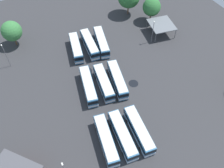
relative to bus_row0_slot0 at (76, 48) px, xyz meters
The scene contains 17 objects.
ground_plane 16.07m from the bus_row0_slot0, ahead, with size 110.50×110.50×0.00m, color #333335.
bus_row0_slot0 is the anchor object (origin of this frame).
bus_row0_slot1 4.26m from the bus_row0_slot0, 84.43° to the left, with size 11.97×3.95×3.38m.
bus_row0_slot2 7.92m from the bus_row0_slot0, 81.71° to the left, with size 12.37×5.37×3.38m.
bus_row1_slot0 15.37m from the bus_row0_slot0, ahead, with size 12.26×5.07×3.38m.
bus_row1_slot1 16.03m from the bus_row0_slot0, ahead, with size 11.74×4.39×3.38m.
bus_row1_slot2 17.43m from the bus_row0_slot0, 16.95° to the left, with size 12.23×5.08×3.38m.
bus_row2_slot0 31.35m from the bus_row0_slot0, ahead, with size 12.10×4.60×3.38m.
bus_row2_slot1 31.55m from the bus_row0_slot0, ahead, with size 12.08×3.96×3.38m.
bus_row2_slot2 32.21m from the bus_row0_slot0, ahead, with size 12.10×3.95×3.38m.
maintenance_shelter 27.88m from the bus_row0_slot0, 81.50° to the left, with size 8.99×8.59×3.67m.
lamp_post_near_entrance 23.65m from the bus_row0_slot0, 74.40° to the left, with size 0.56×0.28×7.71m.
lamp_post_mid_lot 19.46m from the bus_row0_slot0, 99.74° to the right, with size 0.56×0.28×7.98m.
tree_north_edge 19.64m from the bus_row0_slot0, 127.64° to the right, with size 6.06×6.06×8.21m.
tree_west_edge 28.70m from the bus_row0_slot0, 96.40° to the left, with size 5.94×5.94×8.34m.
puddle_back_corner 20.68m from the bus_row0_slot0, 26.01° to the left, with size 2.66×2.66×0.01m, color black.
puddle_centre_drain 8.83m from the bus_row0_slot0, ahead, with size 3.40×3.40×0.01m, color black.
Camera 1 is at (37.28, -16.58, 50.64)m, focal length 39.01 mm.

